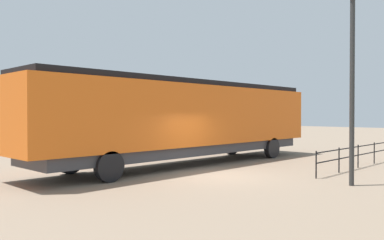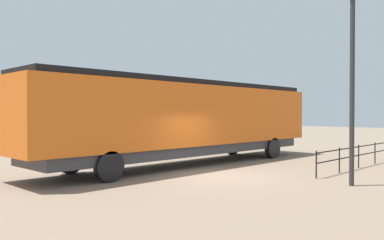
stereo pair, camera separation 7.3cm
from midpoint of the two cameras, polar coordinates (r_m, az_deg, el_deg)
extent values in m
plane|color=#84705B|center=(15.37, 3.63, -8.11)|extent=(120.00, 120.00, 0.00)
cube|color=orange|center=(18.48, -0.98, 0.72)|extent=(3.07, 16.37, 2.70)
cube|color=black|center=(23.90, 10.80, -0.23)|extent=(2.95, 2.52, 1.89)
cube|color=black|center=(18.54, -0.98, 5.27)|extent=(2.77, 15.71, 0.24)
cube|color=#38383D|center=(18.56, -0.98, -4.15)|extent=(2.77, 15.06, 0.45)
cylinder|color=black|center=(23.41, 5.68, -3.66)|extent=(0.30, 1.10, 1.10)
cylinder|color=black|center=(21.81, 11.43, -4.01)|extent=(0.30, 1.10, 1.10)
cylinder|color=black|center=(16.53, -17.49, -5.59)|extent=(0.30, 1.10, 1.10)
cylinder|color=black|center=(14.18, -12.08, -6.64)|extent=(0.30, 1.10, 1.10)
cylinder|color=#2D2D2D|center=(14.15, 22.10, 4.04)|extent=(0.16, 0.16, 6.39)
cube|color=black|center=(18.98, 22.88, -3.58)|extent=(0.04, 8.05, 0.04)
cube|color=black|center=(19.01, 22.88, -4.73)|extent=(0.04, 8.05, 0.04)
cylinder|color=black|center=(15.35, 17.46, -6.22)|extent=(0.05, 0.05, 1.03)
cylinder|color=black|center=(17.16, 20.46, -5.48)|extent=(0.05, 0.05, 1.03)
cylinder|color=black|center=(19.02, 22.88, -4.88)|extent=(0.05, 0.05, 1.03)
cylinder|color=black|center=(20.90, 24.86, -4.38)|extent=(0.05, 0.05, 1.03)
camera|label=1|loc=(0.04, -90.14, 0.00)|focal=36.72mm
camera|label=2|loc=(0.04, 89.86, 0.00)|focal=36.72mm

